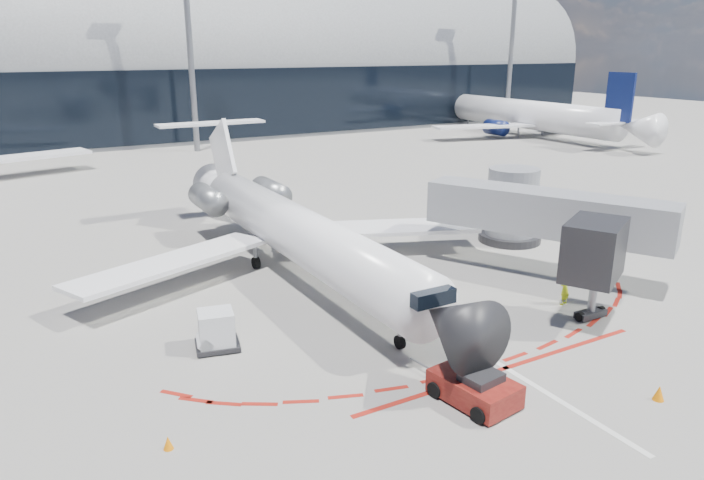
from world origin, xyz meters
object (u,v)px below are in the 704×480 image
ramp_worker (565,288)px  uld_container (216,330)px  regional_jet (290,228)px  pushback_tug (475,388)px

ramp_worker → uld_container: bearing=-29.6°
ramp_worker → uld_container: size_ratio=0.82×
ramp_worker → regional_jet: bearing=-65.2°
pushback_tug → ramp_worker: (9.63, 4.72, 0.29)m
regional_jet → pushback_tug: regional_jet is taller
regional_jet → ramp_worker: 14.73m
regional_jet → pushback_tug: 15.84m
ramp_worker → uld_container: (-16.31, 3.79, -0.01)m
ramp_worker → pushback_tug: bearing=9.6°
pushback_tug → uld_container: 10.82m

